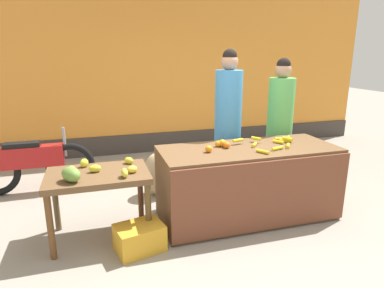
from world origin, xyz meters
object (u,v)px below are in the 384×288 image
(produce_crate, at_px, (140,238))
(produce_sack, at_px, (157,174))
(vendor_woman_green_shirt, at_px, (279,126))
(parked_motorcycle, at_px, (33,164))
(vendor_woman_blue_shirt, at_px, (228,124))

(produce_crate, bearing_deg, produce_sack, 71.65)
(vendor_woman_green_shirt, distance_m, produce_sack, 1.76)
(vendor_woman_green_shirt, xyz_separation_m, produce_crate, (-2.05, -0.99, -0.76))
(parked_motorcycle, distance_m, produce_sack, 1.68)
(vendor_woman_blue_shirt, xyz_separation_m, parked_motorcycle, (-2.47, 0.80, -0.55))
(parked_motorcycle, xyz_separation_m, produce_crate, (1.16, -1.80, -0.27))
(produce_sack, bearing_deg, vendor_woman_blue_shirt, -13.91)
(parked_motorcycle, bearing_deg, vendor_woman_blue_shirt, -17.98)
(vendor_woman_blue_shirt, distance_m, produce_crate, 1.84)
(produce_crate, xyz_separation_m, produce_sack, (0.41, 1.22, 0.16))
(vendor_woman_green_shirt, relative_size, produce_crate, 4.03)
(vendor_woman_green_shirt, distance_m, parked_motorcycle, 3.35)
(vendor_woman_green_shirt, height_order, produce_sack, vendor_woman_green_shirt)
(vendor_woman_green_shirt, bearing_deg, vendor_woman_blue_shirt, 179.32)
(parked_motorcycle, bearing_deg, produce_sack, -20.23)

